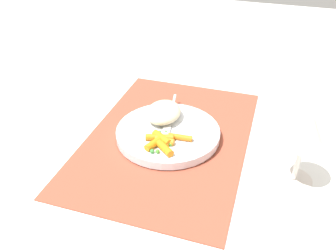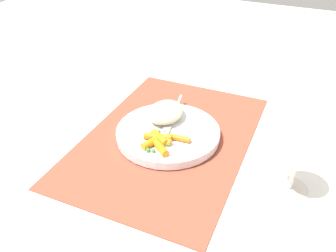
{
  "view_description": "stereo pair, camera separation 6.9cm",
  "coord_description": "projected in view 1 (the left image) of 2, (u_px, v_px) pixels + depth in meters",
  "views": [
    {
      "loc": [
        0.63,
        0.2,
        0.49
      ],
      "look_at": [
        0.0,
        0.0,
        0.03
      ],
      "focal_mm": 38.32,
      "sensor_mm": 36.0,
      "label": 1
    },
    {
      "loc": [
        0.61,
        0.27,
        0.49
      ],
      "look_at": [
        0.0,
        0.0,
        0.03
      ],
      "focal_mm": 38.32,
      "sensor_mm": 36.0,
      "label": 2
    }
  ],
  "objects": [
    {
      "name": "fork",
      "position": [
        170.0,
        119.0,
        0.84
      ],
      "size": [
        0.19,
        0.05,
        0.01
      ],
      "color": "#B8B8B8",
      "rests_on": "plate"
    },
    {
      "name": "placemat",
      "position": [
        168.0,
        137.0,
        0.82
      ],
      "size": [
        0.52,
        0.35,
        0.01
      ],
      "primitive_type": "cube",
      "color": "#9E4733",
      "rests_on": "ground_plane"
    },
    {
      "name": "plate",
      "position": [
        168.0,
        133.0,
        0.81
      ],
      "size": [
        0.23,
        0.23,
        0.02
      ],
      "primitive_type": "cylinder",
      "color": "white",
      "rests_on": "placemat"
    },
    {
      "name": "wine_glass",
      "position": [
        306.0,
        130.0,
        0.64
      ],
      "size": [
        0.08,
        0.08,
        0.16
      ],
      "color": "silver",
      "rests_on": "ground_plane"
    },
    {
      "name": "carrot_portion",
      "position": [
        163.0,
        141.0,
        0.76
      ],
      "size": [
        0.08,
        0.1,
        0.02
      ],
      "color": "orange",
      "rests_on": "plate"
    },
    {
      "name": "ground_plane",
      "position": [
        168.0,
        138.0,
        0.82
      ],
      "size": [
        2.4,
        2.4,
        0.0
      ],
      "primitive_type": "plane",
      "color": "white"
    },
    {
      "name": "rice_mound",
      "position": [
        163.0,
        112.0,
        0.83
      ],
      "size": [
        0.1,
        0.08,
        0.04
      ],
      "primitive_type": "ellipsoid",
      "color": "beige",
      "rests_on": "plate"
    },
    {
      "name": "pea_scatter",
      "position": [
        163.0,
        141.0,
        0.76
      ],
      "size": [
        0.08,
        0.05,
        0.01
      ],
      "color": "green",
      "rests_on": "plate"
    }
  ]
}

